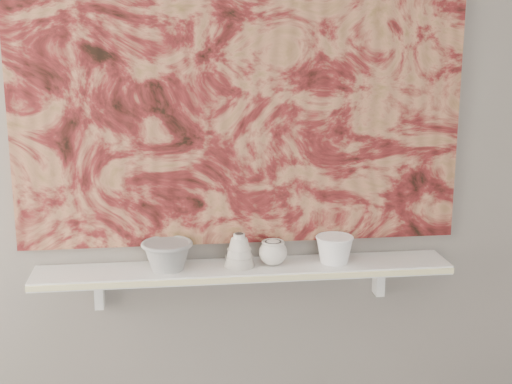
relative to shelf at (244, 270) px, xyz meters
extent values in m
plane|color=gray|center=(0.00, 0.09, 0.44)|extent=(3.60, 0.00, 3.60)
cube|color=white|center=(0.00, 0.00, 0.00)|extent=(1.40, 0.18, 0.03)
cube|color=#F0E7A0|center=(0.00, -0.09, 0.00)|extent=(1.40, 0.01, 0.02)
cube|color=white|center=(-0.49, 0.06, -0.07)|extent=(0.03, 0.06, 0.12)
cube|color=white|center=(0.49, 0.06, -0.07)|extent=(0.03, 0.06, 0.12)
cube|color=maroon|center=(0.00, 0.08, 0.62)|extent=(1.50, 0.02, 1.10)
cube|color=black|center=(0.45, 0.07, 0.32)|extent=(0.09, 0.00, 0.08)
camera|label=1|loc=(-0.24, -2.26, 0.81)|focal=50.00mm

